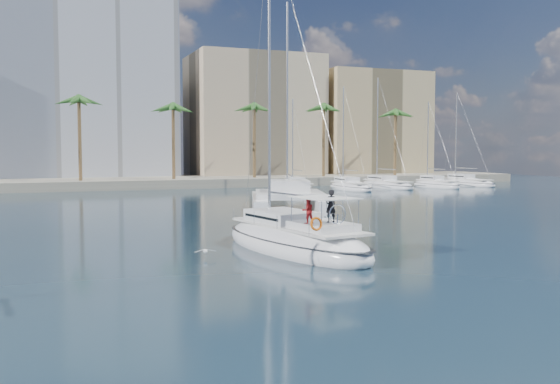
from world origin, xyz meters
name	(u,v)px	position (x,y,z in m)	size (l,w,h in m)	color
ground	(291,266)	(0.00, 0.00, 0.00)	(160.00, 160.00, 0.00)	black
quay	(122,183)	(0.00, 61.00, 0.60)	(120.00, 14.00, 1.20)	gray
building_modern	(26,88)	(-12.00, 73.00, 14.00)	(42.00, 16.00, 28.00)	silver
building_beige	(254,119)	(22.00, 70.00, 10.00)	(20.00, 14.00, 20.00)	tan
building_tan_right	(369,126)	(42.00, 68.00, 9.00)	(18.00, 12.00, 18.00)	tan
palm_centre	(124,110)	(0.00, 57.00, 10.28)	(3.60, 3.60, 12.30)	brown
palm_right	(358,115)	(34.00, 57.00, 10.28)	(3.60, 3.60, 12.30)	brown
main_sloop	(294,241)	(1.67, 3.67, 0.54)	(5.89, 12.74, 18.21)	white
catamaran	(289,196)	(9.82, 24.64, 1.16)	(9.86, 13.87, 18.22)	white
seagull	(205,251)	(-3.08, 3.43, 0.32)	(1.06, 0.46, 0.20)	silver
moored_yacht_a	(297,190)	(20.00, 47.00, 0.00)	(2.72, 9.35, 11.90)	white
moored_yacht_b	(350,190)	(26.50, 45.00, 0.00)	(3.14, 10.78, 13.72)	white
moored_yacht_c	(386,188)	(33.00, 47.00, 0.00)	(3.55, 12.21, 15.54)	white
moored_yacht_d	(436,188)	(39.50, 45.00, 0.00)	(2.72, 9.35, 11.90)	white
moored_yacht_e	(466,186)	(46.00, 47.00, 0.00)	(3.14, 10.78, 13.72)	white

